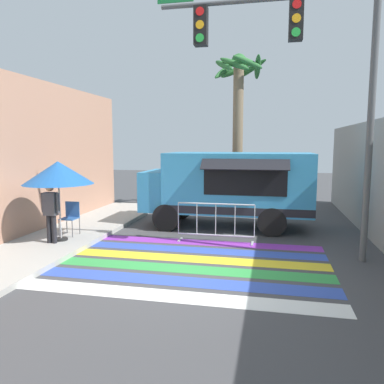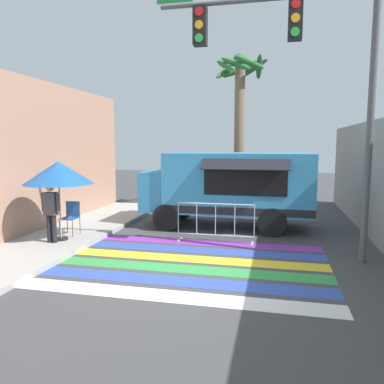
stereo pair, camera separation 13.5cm
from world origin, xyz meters
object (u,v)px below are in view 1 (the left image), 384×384
patio_umbrella (58,173)px  barricade_front (216,223)px  palm_tree (238,108)px  food_truck (226,184)px  folding_chair (71,215)px  traffic_signal_pole (300,60)px  vendor_person (51,210)px

patio_umbrella → barricade_front: 4.54m
palm_tree → food_truck: bearing=-91.9°
folding_chair → barricade_front: 4.25m
folding_chair → patio_umbrella: bearing=-62.1°
food_truck → palm_tree: bearing=88.1°
traffic_signal_pole → palm_tree: bearing=107.3°
vendor_person → palm_tree: bearing=58.0°
folding_chair → palm_tree: size_ratio=0.15×
patio_umbrella → palm_tree: palm_tree is taller
patio_umbrella → folding_chair: bearing=96.0°
patio_umbrella → barricade_front: (4.15, 1.16, -1.43)m
vendor_person → food_truck: bearing=40.8°
food_truck → folding_chair: (-4.25, -2.54, -0.73)m
traffic_signal_pole → barricade_front: 4.75m
barricade_front → food_truck: bearing=89.1°
folding_chair → palm_tree: (4.35, 5.69, 3.52)m
vendor_person → traffic_signal_pole: bearing=5.2°
palm_tree → folding_chair: bearing=-127.4°
traffic_signal_pole → barricade_front: (-2.08, 1.03, -4.14)m
folding_chair → traffic_signal_pole: bearing=17.0°
traffic_signal_pole → palm_tree: traffic_signal_pole is taller
traffic_signal_pole → palm_tree: size_ratio=1.04×
traffic_signal_pole → vendor_person: (-6.31, -0.44, -3.66)m
patio_umbrella → vendor_person: patio_umbrella is taller
vendor_person → barricade_front: bearing=20.4°
patio_umbrella → vendor_person: 1.01m
patio_umbrella → vendor_person: (-0.08, -0.31, -0.96)m
food_truck → patio_umbrella: 5.30m
vendor_person → folding_chair: bearing=90.6°
traffic_signal_pole → patio_umbrella: 6.79m
vendor_person → barricade_front: 4.50m
traffic_signal_pole → folding_chair: (-6.30, 0.54, -3.99)m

